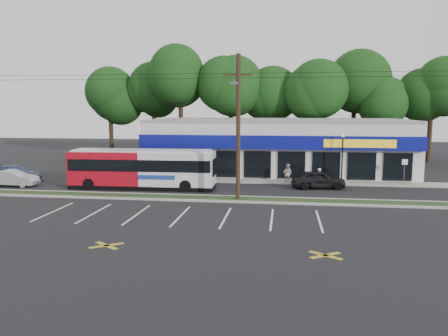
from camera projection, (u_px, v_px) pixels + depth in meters
name	position (u px, v px, depth m)	size (l,w,h in m)	color
ground	(193.00, 202.00, 29.89)	(120.00, 120.00, 0.00)	black
grass_strip	(196.00, 198.00, 30.86)	(40.00, 1.60, 0.12)	#1C3515
curb_south	(193.00, 200.00, 30.03)	(40.00, 0.25, 0.14)	#9E9E93
curb_north	(198.00, 196.00, 31.70)	(40.00, 0.25, 0.14)	#9E9E93
sidewalk	(270.00, 181.00, 38.04)	(32.00, 2.20, 0.10)	#9E9E93
strip_mall	(278.00, 145.00, 44.41)	(25.00, 12.55, 5.30)	beige
utility_pole	(236.00, 122.00, 29.68)	(50.00, 2.77, 10.00)	#2D2313
lamp_post	(342.00, 153.00, 36.67)	(0.30, 0.30, 4.25)	black
sign_post	(404.00, 167.00, 35.92)	(0.45, 0.10, 2.23)	#59595E
tree_line	(268.00, 92.00, 53.73)	(46.76, 6.76, 11.83)	black
metrobus	(143.00, 168.00, 34.77)	(11.65, 2.76, 3.12)	#A90D1A
car_dark	(318.00, 179.00, 34.87)	(1.72, 4.27, 1.45)	black
car_silver	(13.00, 178.00, 35.89)	(1.41, 4.06, 1.34)	#A6AAAE
car_blue	(15.00, 173.00, 38.30)	(1.95, 4.80, 1.39)	navy
pedestrian_a	(319.00, 177.00, 35.67)	(0.56, 0.37, 1.54)	silver
pedestrian_b	(287.00, 174.00, 37.24)	(0.82, 0.64, 1.69)	#B4A8A2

